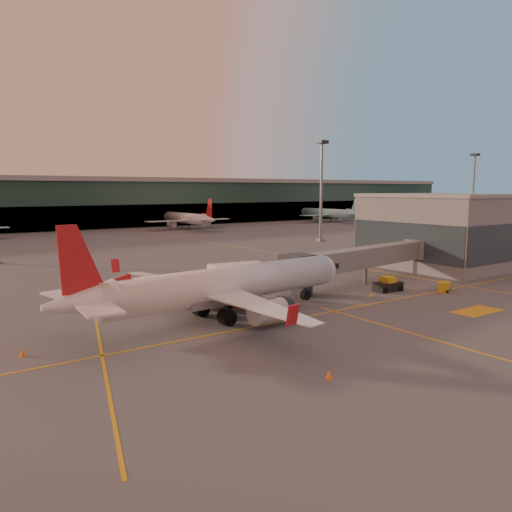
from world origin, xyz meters
TOP-DOWN VIEW (x-y plane):
  - ground at (0.00, 0.00)m, footprint 600.00×600.00m
  - taxi_markings at (-7.32, 44.49)m, footprint 100.12×173.00m
  - terminal at (0.00, 141.79)m, footprint 400.00×20.00m
  - gate_building at (41.93, 17.93)m, footprint 18.40×22.40m
  - mast_east_near at (55.00, 62.00)m, footprint 2.40×2.40m
  - mast_east_far at (130.00, 66.00)m, footprint 2.40×2.40m
  - distant_aircraft_row at (10.83, 118.00)m, footprint 350.00×34.00m
  - main_airplane at (-7.00, 9.36)m, footprint 34.74×31.34m
  - jet_bridge at (21.23, 14.38)m, footprint 31.92×7.32m
  - catering_truck at (-2.15, 13.46)m, footprint 6.63×3.69m
  - gpu_cart at (24.23, 4.38)m, footprint 2.56×2.13m
  - pushback_tug at (18.56, 8.96)m, footprint 3.90×2.35m
  - cone_nose at (14.42, 8.00)m, footprint 0.42×0.42m
  - cone_tail at (-26.00, 8.64)m, footprint 0.47×0.47m
  - cone_wing_right at (-9.11, -9.14)m, footprint 0.49×0.49m
  - cone_wing_left at (-7.91, 25.50)m, footprint 0.43×0.43m
  - cone_fwd at (8.46, 4.97)m, footprint 0.40×0.40m

SIDE VIEW (x-z plane):
  - ground at x=0.00m, z-range 0.00..0.00m
  - distant_aircraft_row at x=10.83m, z-range -6.50..6.50m
  - taxi_markings at x=-7.32m, z-range 0.00..0.01m
  - cone_fwd at x=8.46m, z-range -0.01..0.50m
  - cone_nose at x=14.42m, z-range -0.01..0.52m
  - cone_wing_left at x=-7.91m, z-range -0.01..0.54m
  - cone_tail at x=-26.00m, z-range -0.01..0.58m
  - cone_wing_right at x=-9.11m, z-range -0.01..0.61m
  - gpu_cart at x=24.23m, z-range -0.02..1.28m
  - pushback_tug at x=18.56m, z-range -0.18..1.74m
  - catering_truck at x=-2.15m, z-range 0.33..5.22m
  - main_airplane at x=-7.00m, z-range -1.83..8.65m
  - jet_bridge at x=21.23m, z-range 0.99..6.38m
  - gate_building at x=41.93m, z-range -0.01..12.59m
  - terminal at x=0.00m, z-range -0.04..17.56m
  - mast_east_near at x=55.00m, z-range 2.06..27.66m
  - mast_east_far at x=130.00m, z-range 2.06..27.66m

